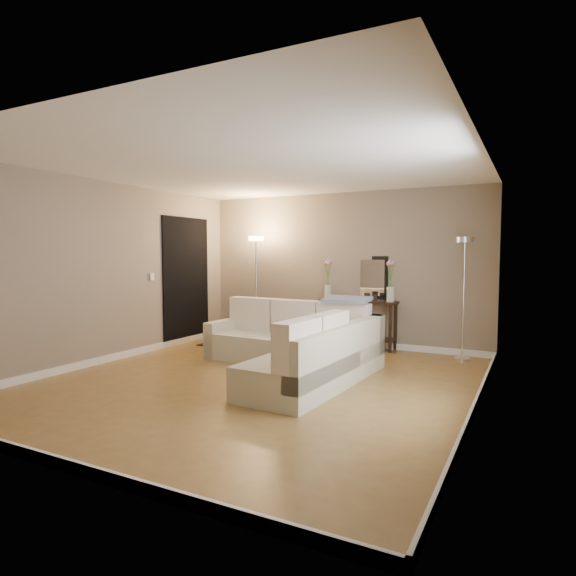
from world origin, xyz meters
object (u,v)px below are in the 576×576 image
at_px(sectional_sofa, 298,347).
at_px(floor_lamp_unlit, 464,274).
at_px(console_table, 353,321).
at_px(floor_lamp_lit, 256,267).

bearing_deg(sectional_sofa, floor_lamp_unlit, 42.55).
xyz_separation_m(console_table, floor_lamp_unlit, (1.76, -0.19, 0.83)).
distance_m(floor_lamp_lit, floor_lamp_unlit, 3.48).
bearing_deg(sectional_sofa, console_table, 86.97).
bearing_deg(floor_lamp_unlit, floor_lamp_lit, -178.56).
bearing_deg(floor_lamp_lit, floor_lamp_unlit, 1.44).
height_order(sectional_sofa, floor_lamp_unlit, floor_lamp_unlit).
height_order(sectional_sofa, floor_lamp_lit, floor_lamp_lit).
bearing_deg(floor_lamp_unlit, sectional_sofa, -137.45).
relative_size(sectional_sofa, floor_lamp_lit, 1.36).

